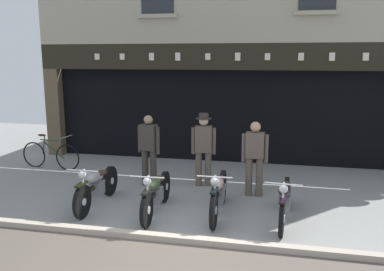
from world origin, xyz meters
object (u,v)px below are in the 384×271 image
(motorcycle_center, at_px, (219,193))
(advert_board_near, at_px, (174,96))
(shopkeeper_center, at_px, (204,146))
(motorcycle_center_left, at_px, (156,192))
(motorcycle_center_right, at_px, (284,199))
(motorcycle_left, at_px, (97,186))
(salesman_left, at_px, (149,147))
(advert_board_far, at_px, (136,98))
(leaning_bicycle, at_px, (50,155))
(salesman_right, at_px, (255,155))

(motorcycle_center, height_order, advert_board_near, advert_board_near)
(motorcycle_center, relative_size, shopkeeper_center, 1.17)
(motorcycle_center_left, height_order, motorcycle_center_right, motorcycle_center_left)
(motorcycle_left, distance_m, advert_board_near, 4.38)
(motorcycle_center_right, xyz_separation_m, advert_board_near, (-3.11, 4.10, 1.43))
(motorcycle_center_left, bearing_deg, advert_board_near, -81.88)
(salesman_left, bearing_deg, advert_board_near, -75.56)
(motorcycle_left, distance_m, salesman_left, 1.66)
(motorcycle_center_right, bearing_deg, advert_board_near, -48.53)
(advert_board_far, relative_size, leaning_bicycle, 0.62)
(motorcycle_center_right, height_order, advert_board_far, advert_board_far)
(advert_board_near, bearing_deg, motorcycle_center_right, -52.82)
(motorcycle_center_left, xyz_separation_m, leaning_bicycle, (-3.70, 2.47, -0.05))
(salesman_right, bearing_deg, shopkeeper_center, -20.11)
(motorcycle_center_left, bearing_deg, motorcycle_center_right, -178.22)
(motorcycle_center_left, relative_size, leaning_bicycle, 1.11)
(shopkeeper_center, bearing_deg, motorcycle_center, 103.07)
(advert_board_near, bearing_deg, motorcycle_left, -97.54)
(advert_board_far, distance_m, leaning_bicycle, 2.89)
(advert_board_far, bearing_deg, motorcycle_center_left, -65.97)
(motorcycle_left, height_order, advert_board_far, advert_board_far)
(motorcycle_left, distance_m, shopkeeper_center, 2.59)
(salesman_left, height_order, advert_board_near, advert_board_near)
(motorcycle_center, distance_m, advert_board_far, 5.25)
(motorcycle_center_left, relative_size, salesman_right, 1.20)
(motorcycle_center_left, distance_m, motorcycle_center_right, 2.38)
(shopkeeper_center, xyz_separation_m, salesman_right, (1.19, -0.47, -0.05))
(shopkeeper_center, bearing_deg, motorcycle_center_left, 66.50)
(salesman_left, height_order, shopkeeper_center, shopkeeper_center)
(salesman_right, bearing_deg, motorcycle_center_right, 117.56)
(shopkeeper_center, relative_size, salesman_right, 1.05)
(shopkeeper_center, distance_m, advert_board_near, 2.86)
(salesman_left, bearing_deg, advert_board_far, -52.21)
(motorcycle_center_right, bearing_deg, motorcycle_left, 4.37)
(motorcycle_center_left, relative_size, shopkeeper_center, 1.15)
(advert_board_near, bearing_deg, advert_board_far, -180.00)
(motorcycle_center_left, height_order, motorcycle_center, motorcycle_center)
(advert_board_far, bearing_deg, advert_board_near, 0.00)
(motorcycle_center, height_order, salesman_right, salesman_right)
(motorcycle_center_right, distance_m, advert_board_near, 5.35)
(salesman_right, bearing_deg, motorcycle_center, 65.26)
(motorcycle_center, xyz_separation_m, leaning_bicycle, (-4.86, 2.27, -0.06))
(salesman_left, relative_size, salesman_right, 1.02)
(motorcycle_center_left, bearing_deg, salesman_right, -143.13)
(motorcycle_center_right, distance_m, advert_board_far, 6.08)
(advert_board_near, relative_size, advert_board_far, 1.01)
(motorcycle_center_left, distance_m, shopkeeper_center, 2.03)
(salesman_right, height_order, advert_board_far, advert_board_far)
(salesman_left, relative_size, leaning_bicycle, 0.94)
(shopkeeper_center, bearing_deg, motorcycle_center_right, 129.81)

